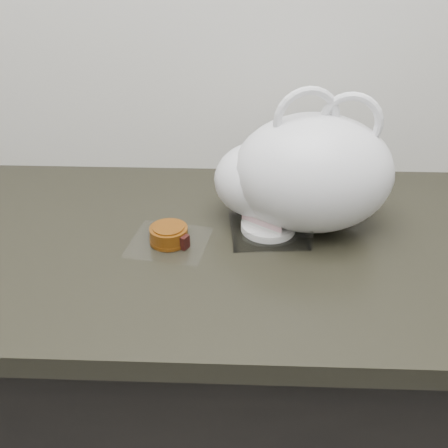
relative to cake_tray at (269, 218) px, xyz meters
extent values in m
cube|color=black|center=(-0.09, -0.03, -0.50)|extent=(2.00, 0.60, 0.86)
cube|color=black|center=(-0.09, -0.03, -0.05)|extent=(2.04, 0.64, 0.04)
cube|color=white|center=(0.00, 0.00, -0.03)|extent=(0.16, 0.16, 0.00)
cylinder|color=white|center=(0.00, 0.00, -0.02)|extent=(0.11, 0.11, 0.01)
ellipsoid|color=red|center=(0.01, -0.01, 0.06)|extent=(0.03, 0.03, 0.03)
cone|color=#2D7223|center=(0.01, -0.01, 0.08)|extent=(0.02, 0.02, 0.01)
cylinder|color=#64972B|center=(-0.02, -0.01, 0.05)|extent=(0.04, 0.04, 0.00)
cube|color=#FFAB30|center=(-0.01, 0.02, 0.05)|extent=(0.05, 0.03, 0.00)
cube|color=white|center=(-0.19, -0.05, -0.03)|extent=(0.16, 0.15, 0.00)
cylinder|color=#6B370C|center=(-0.19, -0.05, -0.01)|extent=(0.07, 0.07, 0.03)
cylinder|color=#6B370C|center=(-0.19, -0.05, -0.03)|extent=(0.08, 0.08, 0.01)
cylinder|color=#6B370C|center=(-0.19, -0.05, 0.00)|extent=(0.06, 0.06, 0.00)
cube|color=black|center=(-0.16, -0.06, -0.02)|extent=(0.03, 0.03, 0.03)
ellipsoid|color=silver|center=(0.08, 0.03, 0.08)|extent=(0.31, 0.24, 0.23)
ellipsoid|color=silver|center=(-0.02, 0.05, 0.06)|extent=(0.18, 0.16, 0.15)
torus|color=silver|center=(0.06, 0.03, 0.19)|extent=(0.12, 0.04, 0.12)
torus|color=silver|center=(0.14, 0.03, 0.18)|extent=(0.11, 0.04, 0.11)
camera|label=1|loc=(-0.06, -0.83, 0.49)|focal=40.00mm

